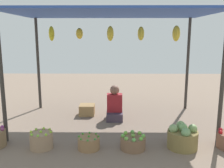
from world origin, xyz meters
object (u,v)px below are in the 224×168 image
at_px(vendor_person, 115,106).
at_px(basket_limes, 41,140).
at_px(basket_green_apples, 133,142).
at_px(wooden_crate_near_vendor, 87,110).
at_px(basket_cabbages, 183,137).
at_px(basket_green_chilies, 89,143).

relative_size(vendor_person, basket_limes, 2.02).
height_order(basket_limes, basket_green_apples, basket_limes).
distance_m(basket_limes, wooden_crate_near_vendor, 1.90).
bearing_deg(vendor_person, basket_cabbages, -52.08).
height_order(basket_green_chilies, basket_cabbages, basket_cabbages).
relative_size(basket_cabbages, wooden_crate_near_vendor, 1.42).
relative_size(basket_limes, basket_cabbages, 0.76).
distance_m(basket_limes, basket_cabbages, 2.38).
xyz_separation_m(basket_limes, basket_green_apples, (1.54, -0.01, -0.03)).
height_order(vendor_person, basket_green_chilies, vendor_person).
bearing_deg(wooden_crate_near_vendor, vendor_person, -25.30).
height_order(vendor_person, basket_limes, vendor_person).
xyz_separation_m(basket_green_chilies, basket_green_apples, (0.74, 0.01, 0.01)).
xyz_separation_m(vendor_person, basket_limes, (-1.23, -1.50, -0.16)).
distance_m(basket_green_chilies, basket_green_apples, 0.74).
bearing_deg(basket_green_apples, basket_cabbages, 3.11).
height_order(basket_limes, basket_cabbages, basket_cabbages).
xyz_separation_m(basket_green_apples, basket_cabbages, (0.84, 0.05, 0.07)).
distance_m(vendor_person, basket_green_chilies, 1.59).
distance_m(vendor_person, basket_cabbages, 1.87).
distance_m(basket_limes, basket_green_apples, 1.54).
bearing_deg(basket_limes, wooden_crate_near_vendor, 72.41).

